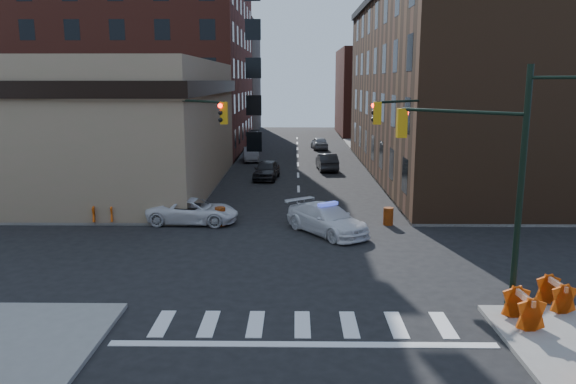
{
  "coord_description": "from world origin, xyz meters",
  "views": [
    {
      "loc": [
        -0.24,
        -23.56,
        7.67
      ],
      "look_at": [
        -0.6,
        3.85,
        2.2
      ],
      "focal_mm": 35.0,
      "sensor_mm": 36.0,
      "label": 1
    }
  ],
  "objects_px": {
    "barrel_road": "(388,216)",
    "police_car": "(327,219)",
    "parked_car_wfar": "(251,154)",
    "parked_car_enear": "(327,162)",
    "barricade_se_a": "(556,294)",
    "parked_car_wnear": "(267,170)",
    "pickup": "(193,211)",
    "pedestrian_b": "(87,197)",
    "pedestrian_a": "(105,203)",
    "barrel_bank": "(220,216)",
    "barricade_nw_a": "(127,211)"
  },
  "relations": [
    {
      "from": "pedestrian_a",
      "to": "barricade_nw_a",
      "type": "relative_size",
      "value": 1.62
    },
    {
      "from": "parked_car_wnear",
      "to": "barrel_road",
      "type": "bearing_deg",
      "value": -56.58
    },
    {
      "from": "parked_car_wfar",
      "to": "barrel_road",
      "type": "xyz_separation_m",
      "value": [
        9.29,
        -24.27,
        -0.19
      ]
    },
    {
      "from": "pedestrian_a",
      "to": "pedestrian_b",
      "type": "xyz_separation_m",
      "value": [
        -1.74,
        2.08,
        -0.09
      ]
    },
    {
      "from": "parked_car_enear",
      "to": "barricade_se_a",
      "type": "distance_m",
      "value": 30.9
    },
    {
      "from": "police_car",
      "to": "parked_car_enear",
      "type": "distance_m",
      "value": 20.54
    },
    {
      "from": "barrel_bank",
      "to": "barricade_se_a",
      "type": "relative_size",
      "value": 0.79
    },
    {
      "from": "parked_car_wnear",
      "to": "barrel_bank",
      "type": "distance_m",
      "value": 14.55
    },
    {
      "from": "parked_car_wnear",
      "to": "parked_car_wfar",
      "type": "relative_size",
      "value": 1.08
    },
    {
      "from": "parked_car_wfar",
      "to": "barricade_se_a",
      "type": "distance_m",
      "value": 38.14
    },
    {
      "from": "parked_car_wfar",
      "to": "pedestrian_b",
      "type": "xyz_separation_m",
      "value": [
        -7.78,
        -22.07,
        0.39
      ]
    },
    {
      "from": "pedestrian_a",
      "to": "barricade_se_a",
      "type": "bearing_deg",
      "value": 4.75
    },
    {
      "from": "barrel_bank",
      "to": "barricade_nw_a",
      "type": "bearing_deg",
      "value": 170.91
    },
    {
      "from": "pickup",
      "to": "barricade_se_a",
      "type": "distance_m",
      "value": 18.54
    },
    {
      "from": "parked_car_enear",
      "to": "barrel_road",
      "type": "height_order",
      "value": "parked_car_enear"
    },
    {
      "from": "parked_car_wnear",
      "to": "pedestrian_a",
      "type": "bearing_deg",
      "value": -113.62
    },
    {
      "from": "parked_car_wnear",
      "to": "parked_car_enear",
      "type": "distance_m",
      "value": 6.77
    },
    {
      "from": "parked_car_wnear",
      "to": "police_car",
      "type": "bearing_deg",
      "value": -70.14
    },
    {
      "from": "pedestrian_b",
      "to": "barricade_nw_a",
      "type": "bearing_deg",
      "value": -25.9
    },
    {
      "from": "barrel_road",
      "to": "pedestrian_b",
      "type": "bearing_deg",
      "value": 172.66
    },
    {
      "from": "pickup",
      "to": "parked_car_wnear",
      "type": "distance_m",
      "value": 14.32
    },
    {
      "from": "police_car",
      "to": "pedestrian_a",
      "type": "height_order",
      "value": "pedestrian_a"
    },
    {
      "from": "pedestrian_a",
      "to": "barricade_se_a",
      "type": "height_order",
      "value": "pedestrian_a"
    },
    {
      "from": "parked_car_wnear",
      "to": "pedestrian_b",
      "type": "distance_m",
      "value": 15.46
    },
    {
      "from": "pickup",
      "to": "barricade_nw_a",
      "type": "height_order",
      "value": "pickup"
    },
    {
      "from": "police_car",
      "to": "barricade_se_a",
      "type": "distance_m",
      "value": 12.12
    },
    {
      "from": "barrel_road",
      "to": "barricade_nw_a",
      "type": "bearing_deg",
      "value": 177.78
    },
    {
      "from": "barricade_se_a",
      "to": "pickup",
      "type": "bearing_deg",
      "value": 44.72
    },
    {
      "from": "pedestrian_a",
      "to": "barricade_se_a",
      "type": "distance_m",
      "value": 22.36
    },
    {
      "from": "barrel_road",
      "to": "police_car",
      "type": "bearing_deg",
      "value": -152.38
    },
    {
      "from": "parked_car_wfar",
      "to": "barrel_bank",
      "type": "bearing_deg",
      "value": -95.87
    },
    {
      "from": "barricade_nw_a",
      "to": "pedestrian_a",
      "type": "bearing_deg",
      "value": -170.98
    },
    {
      "from": "parked_car_enear",
      "to": "barricade_se_a",
      "type": "xyz_separation_m",
      "value": [
        6.0,
        -30.31,
        -0.1
      ]
    },
    {
      "from": "barrel_bank",
      "to": "barricade_nw_a",
      "type": "xyz_separation_m",
      "value": [
        -5.24,
        0.84,
        0.11
      ]
    },
    {
      "from": "police_car",
      "to": "parked_car_wnear",
      "type": "relative_size",
      "value": 1.17
    },
    {
      "from": "parked_car_wfar",
      "to": "pedestrian_b",
      "type": "bearing_deg",
      "value": -115.86
    },
    {
      "from": "pedestrian_b",
      "to": "barricade_nw_a",
      "type": "height_order",
      "value": "pedestrian_b"
    },
    {
      "from": "pickup",
      "to": "barricade_nw_a",
      "type": "distance_m",
      "value": 3.72
    },
    {
      "from": "parked_car_wnear",
      "to": "parked_car_enear",
      "type": "relative_size",
      "value": 0.98
    },
    {
      "from": "police_car",
      "to": "parked_car_enear",
      "type": "relative_size",
      "value": 1.15
    },
    {
      "from": "police_car",
      "to": "barricade_se_a",
      "type": "xyz_separation_m",
      "value": [
        7.12,
        -9.8,
        -0.11
      ]
    },
    {
      "from": "pedestrian_b",
      "to": "barricade_se_a",
      "type": "xyz_separation_m",
      "value": [
        20.78,
        -13.78,
        -0.42
      ]
    },
    {
      "from": "pickup",
      "to": "barrel_road",
      "type": "xyz_separation_m",
      "value": [
        10.58,
        -0.22,
        -0.21
      ]
    },
    {
      "from": "parked_car_enear",
      "to": "barrel_bank",
      "type": "height_order",
      "value": "parked_car_enear"
    },
    {
      "from": "barricade_se_a",
      "to": "pedestrian_a",
      "type": "bearing_deg",
      "value": 52.7
    },
    {
      "from": "pedestrian_b",
      "to": "barricade_se_a",
      "type": "bearing_deg",
      "value": -28.9
    },
    {
      "from": "pickup",
      "to": "parked_car_wnear",
      "type": "xyz_separation_m",
      "value": [
        3.3,
        13.94,
        0.06
      ]
    },
    {
      "from": "parked_car_wnear",
      "to": "parked_car_wfar",
      "type": "distance_m",
      "value": 10.31
    },
    {
      "from": "barrel_bank",
      "to": "pedestrian_b",
      "type": "bearing_deg",
      "value": 162.81
    },
    {
      "from": "police_car",
      "to": "pedestrian_a",
      "type": "xyz_separation_m",
      "value": [
        -11.92,
        1.9,
        0.4
      ]
    }
  ]
}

